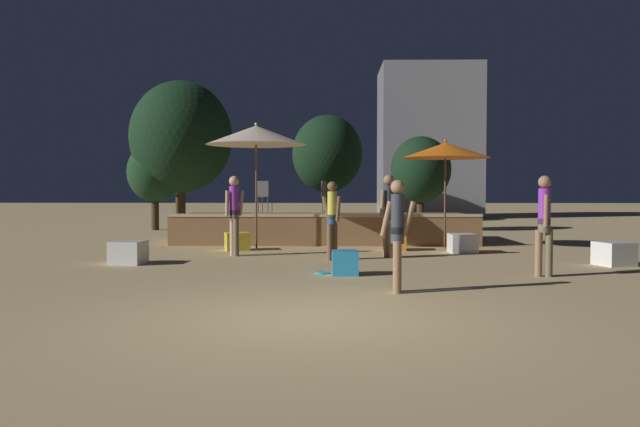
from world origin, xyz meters
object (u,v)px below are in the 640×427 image
(person_0, at_px, (544,221))
(background_tree_2, at_px, (181,137))
(cube_seat_0, at_px, (237,241))
(patio_umbrella_0, at_px, (256,135))
(person_3, at_px, (389,211))
(background_tree_3, at_px, (178,160))
(cube_seat_5, at_px, (128,252))
(bistro_chair_0, at_px, (326,193))
(cube_seat_1, at_px, (614,254))
(background_tree_1, at_px, (155,172))
(cube_seat_4, at_px, (395,241))
(background_tree_0, at_px, (327,154))
(person_2, at_px, (332,218))
(background_tree_4, at_px, (421,170))
(bistro_chair_1, at_px, (264,193))
(person_1, at_px, (234,211))
(person_4, at_px, (397,232))
(patio_umbrella_1, at_px, (445,150))
(frisbee_disc, at_px, (322,273))
(cube_seat_3, at_px, (462,243))
(cube_seat_2, at_px, (345,263))

(person_0, bearing_deg, background_tree_2, 136.43)
(cube_seat_0, bearing_deg, patio_umbrella_0, 48.83)
(person_3, height_order, background_tree_3, background_tree_3)
(cube_seat_5, relative_size, bistro_chair_0, 0.77)
(cube_seat_1, xyz_separation_m, background_tree_1, (-12.34, 10.59, 1.92))
(cube_seat_4, bearing_deg, background_tree_0, 97.76)
(person_0, distance_m, person_2, 4.49)
(person_0, height_order, background_tree_4, background_tree_4)
(background_tree_2, bearing_deg, bistro_chair_1, -56.25)
(patio_umbrella_0, distance_m, background_tree_2, 8.13)
(person_1, relative_size, background_tree_2, 0.33)
(person_2, relative_size, person_4, 1.01)
(cube_seat_5, relative_size, person_3, 0.37)
(patio_umbrella_1, relative_size, cube_seat_0, 3.92)
(person_4, bearing_deg, patio_umbrella_1, 170.37)
(person_4, xyz_separation_m, bistro_chair_0, (-1.13, 8.72, 0.51))
(person_2, bearing_deg, background_tree_2, 67.61)
(person_4, relative_size, background_tree_0, 0.34)
(frisbee_disc, bearing_deg, patio_umbrella_0, 110.31)
(person_1, height_order, background_tree_4, background_tree_4)
(cube_seat_1, xyz_separation_m, person_3, (-4.43, 1.39, 0.81))
(patio_umbrella_0, bearing_deg, cube_seat_3, -11.14)
(cube_seat_0, bearing_deg, patio_umbrella_1, 6.34)
(patio_umbrella_0, height_order, background_tree_0, background_tree_0)
(patio_umbrella_0, xyz_separation_m, person_4, (2.94, -6.86, -2.02))
(cube_seat_4, xyz_separation_m, person_1, (-3.85, -1.36, 0.80))
(cube_seat_0, bearing_deg, person_1, -84.08)
(cube_seat_1, height_order, background_tree_2, background_tree_2)
(background_tree_1, bearing_deg, background_tree_2, 6.74)
(cube_seat_0, bearing_deg, cube_seat_2, -59.54)
(background_tree_0, relative_size, background_tree_3, 1.13)
(patio_umbrella_0, xyz_separation_m, bistro_chair_0, (1.81, 1.86, -1.51))
(person_0, bearing_deg, background_tree_1, 139.47)
(person_4, bearing_deg, cube_seat_0, -145.98)
(cube_seat_4, height_order, frisbee_disc, cube_seat_4)
(person_2, height_order, background_tree_4, background_tree_4)
(cube_seat_2, xyz_separation_m, person_2, (-0.23, 2.34, 0.71))
(background_tree_2, relative_size, background_tree_4, 1.61)
(person_1, bearing_deg, cube_seat_5, 93.36)
(cube_seat_0, xyz_separation_m, person_2, (2.40, -2.12, 0.70))
(cube_seat_5, xyz_separation_m, background_tree_2, (-1.45, 10.62, 3.25))
(patio_umbrella_0, xyz_separation_m, cube_seat_4, (3.56, -0.46, -2.71))
(patio_umbrella_0, xyz_separation_m, person_3, (3.24, -2.09, -1.88))
(patio_umbrella_1, xyz_separation_m, bistro_chair_0, (-3.10, 1.76, -1.13))
(patio_umbrella_1, xyz_separation_m, cube_seat_0, (-5.33, -0.59, -2.32))
(cube_seat_4, relative_size, person_1, 0.30)
(person_0, distance_m, bistro_chair_1, 8.87)
(bistro_chair_0, bearing_deg, person_2, 159.78)
(cube_seat_1, relative_size, cube_seat_3, 1.18)
(person_0, xyz_separation_m, person_4, (-2.76, -1.74, -0.07))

